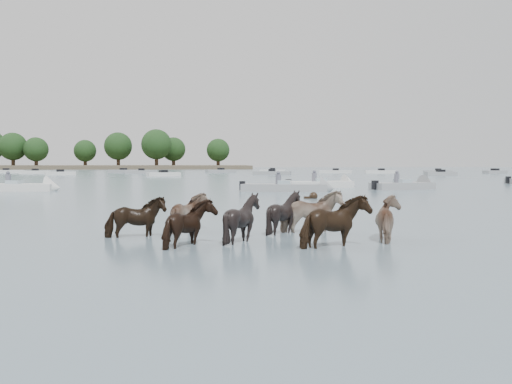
{
  "coord_description": "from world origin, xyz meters",
  "views": [
    {
      "loc": [
        -1.57,
        -14.51,
        1.89
      ],
      "look_at": [
        -0.33,
        0.46,
        1.1
      ],
      "focal_mm": 39.99,
      "sensor_mm": 36.0,
      "label": 1
    }
  ],
  "objects": [
    {
      "name": "motorboat_a",
      "position": [
        -13.46,
        23.82,
        0.23
      ],
      "size": [
        5.59,
        1.68,
        1.92
      ],
      "rotation": [
        0.0,
        0.0,
        -0.01
      ],
      "color": "silver",
      "rests_on": "ground"
    },
    {
      "name": "swimming_pony",
      "position": [
        3.81,
        14.71,
        0.1
      ],
      "size": [
        0.72,
        0.44,
        0.44
      ],
      "color": "black",
      "rests_on": "ground"
    },
    {
      "name": "motorboat_d",
      "position": [
        12.53,
        24.24,
        0.23
      ],
      "size": [
        5.23,
        3.09,
        1.92
      ],
      "rotation": [
        0.0,
        0.0,
        0.32
      ],
      "color": "gray",
      "rests_on": "ground"
    },
    {
      "name": "pony_herd",
      "position": [
        -0.2,
        -0.57,
        0.44
      ],
      "size": [
        7.75,
        4.54,
        1.39
      ],
      "color": "black",
      "rests_on": "ground"
    },
    {
      "name": "distant_flotilla",
      "position": [
        -0.13,
        78.13,
        0.26
      ],
      "size": [
        106.86,
        30.39,
        0.93
      ],
      "color": "silver",
      "rests_on": "ground"
    },
    {
      "name": "motorboat_c",
      "position": [
        7.37,
        27.27,
        0.23
      ],
      "size": [
        5.55,
        2.44,
        1.92
      ],
      "rotation": [
        0.0,
        0.0,
        0.16
      ],
      "color": "silver",
      "rests_on": "ground"
    },
    {
      "name": "motorboat_b",
      "position": [
        4.11,
        21.94,
        0.22
      ],
      "size": [
        6.21,
        2.83,
        1.92
      ],
      "rotation": [
        0.0,
        0.0,
        -0.21
      ],
      "color": "gray",
      "rests_on": "ground"
    },
    {
      "name": "ground",
      "position": [
        0.0,
        0.0,
        0.0
      ],
      "size": [
        400.0,
        400.0,
        0.0
      ],
      "primitive_type": "plane",
      "color": "slate",
      "rests_on": "ground"
    }
  ]
}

